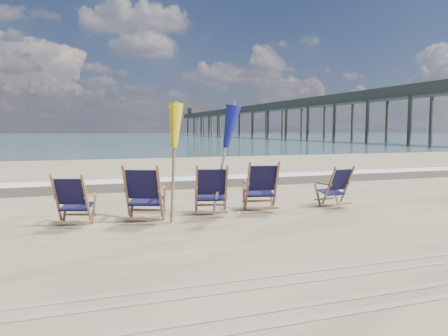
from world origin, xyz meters
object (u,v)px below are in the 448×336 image
object	(u,v)px
umbrella_yellow	(173,131)
beach_chair_0	(86,200)
beach_chair_3	(276,186)
fishing_pier	(280,116)
beach_chair_2	(226,190)
umbrella_blue	(222,131)
beach_chair_4	(347,186)
beach_chair_1	(160,194)

from	to	relation	value
umbrella_yellow	beach_chair_0	bearing A→B (deg)	-178.08
beach_chair_3	fishing_pier	bearing A→B (deg)	-105.20
beach_chair_2	umbrella_blue	size ratio (longest dim) A/B	0.47
beach_chair_2	beach_chair_4	world-z (taller)	beach_chair_2
beach_chair_1	umbrella_blue	size ratio (longest dim) A/B	0.50
beach_chair_1	beach_chair_4	world-z (taller)	beach_chair_1
beach_chair_0	beach_chair_1	size ratio (longest dim) A/B	0.87
beach_chair_1	fishing_pier	distance (m)	83.06
umbrella_yellow	umbrella_blue	xyz separation A→B (m)	(1.02, 0.10, -0.00)
beach_chair_1	umbrella_yellow	xyz separation A→B (m)	(0.31, 0.20, 1.16)
beach_chair_0	beach_chair_2	xyz separation A→B (m)	(2.68, 0.10, 0.04)
fishing_pier	beach_chair_4	bearing A→B (deg)	-115.95
fishing_pier	beach_chair_2	bearing A→B (deg)	-117.78
beach_chair_0	umbrella_blue	bearing A→B (deg)	-154.69
beach_chair_1	beach_chair_2	distance (m)	1.42
beach_chair_0	beach_chair_2	bearing A→B (deg)	-155.90
umbrella_yellow	beach_chair_2	bearing A→B (deg)	2.56
beach_chair_0	beach_chair_2	world-z (taller)	beach_chair_2
beach_chair_3	umbrella_blue	distance (m)	1.69
umbrella_blue	beach_chair_4	bearing A→B (deg)	1.03
beach_chair_0	beach_chair_4	bearing A→B (deg)	-155.95
beach_chair_3	umbrella_yellow	size ratio (longest dim) A/B	0.49
beach_chair_1	beach_chair_4	size ratio (longest dim) A/B	1.17
beach_chair_0	beach_chair_3	bearing A→B (deg)	-155.10
beach_chair_2	fishing_pier	xyz separation A→B (m)	(38.25, 72.62, 4.12)
beach_chair_4	umbrella_blue	world-z (taller)	umbrella_blue
beach_chair_1	umbrella_blue	world-z (taller)	umbrella_blue
umbrella_yellow	umbrella_blue	distance (m)	1.03
beach_chair_3	beach_chair_4	xyz separation A→B (m)	(1.79, 0.01, -0.07)
beach_chair_1	fishing_pier	bearing A→B (deg)	-96.73
beach_chair_2	beach_chair_4	size ratio (longest dim) A/B	1.11
fishing_pier	umbrella_blue	bearing A→B (deg)	-117.83
beach_chair_3	beach_chair_4	bearing A→B (deg)	-167.80
fishing_pier	beach_chair_1	bearing A→B (deg)	-118.55
beach_chair_2	umbrella_blue	xyz separation A→B (m)	(-0.06, 0.05, 1.18)
beach_chair_1	beach_chair_2	size ratio (longest dim) A/B	1.05
beach_chair_3	fishing_pier	size ratio (longest dim) A/B	0.01
beach_chair_0	fishing_pier	size ratio (longest dim) A/B	0.01
umbrella_yellow	fishing_pier	bearing A→B (deg)	61.58
beach_chair_1	beach_chair_2	xyz separation A→B (m)	(1.39, 0.25, -0.03)
umbrella_blue	umbrella_yellow	bearing A→B (deg)	-174.32
umbrella_blue	fishing_pier	xyz separation A→B (m)	(38.31, 72.57, 2.94)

